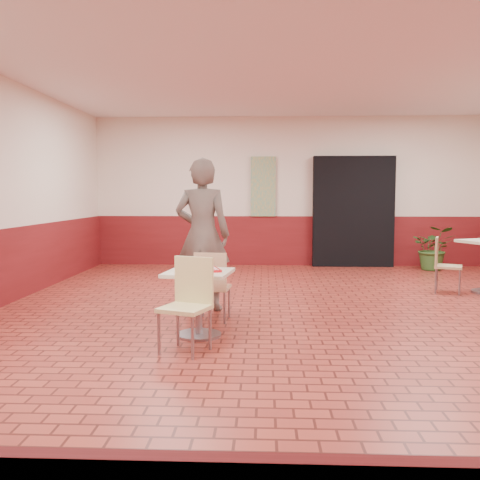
{
  "coord_description": "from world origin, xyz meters",
  "views": [
    {
      "loc": [
        -0.58,
        -5.88,
        1.46
      ],
      "look_at": [
        -0.84,
        -0.02,
        0.95
      ],
      "focal_mm": 40.0,
      "sensor_mm": 36.0,
      "label": 1
    }
  ],
  "objects_px": {
    "ring_donut": "(192,266)",
    "chair_main_front": "(189,299)",
    "paper_cup": "(207,263)",
    "chair_second_left": "(444,262)",
    "customer": "(202,235)",
    "potted_plant": "(434,248)",
    "long_john_donut": "(205,268)",
    "main_table": "(199,292)",
    "serving_tray": "(199,270)",
    "chair_main_back": "(212,283)"
  },
  "relations": [
    {
      "from": "chair_main_back",
      "to": "customer",
      "type": "height_order",
      "value": "customer"
    },
    {
      "from": "chair_main_front",
      "to": "customer",
      "type": "relative_size",
      "value": 0.46
    },
    {
      "from": "long_john_donut",
      "to": "paper_cup",
      "type": "height_order",
      "value": "paper_cup"
    },
    {
      "from": "main_table",
      "to": "customer",
      "type": "relative_size",
      "value": 0.36
    },
    {
      "from": "customer",
      "to": "ring_donut",
      "type": "height_order",
      "value": "customer"
    },
    {
      "from": "paper_cup",
      "to": "customer",
      "type": "bearing_deg",
      "value": 98.92
    },
    {
      "from": "serving_tray",
      "to": "potted_plant",
      "type": "distance_m",
      "value": 6.28
    },
    {
      "from": "ring_donut",
      "to": "serving_tray",
      "type": "bearing_deg",
      "value": -42.35
    },
    {
      "from": "serving_tray",
      "to": "long_john_donut",
      "type": "distance_m",
      "value": 0.11
    },
    {
      "from": "chair_second_left",
      "to": "chair_main_front",
      "type": "bearing_deg",
      "value": 153.14
    },
    {
      "from": "serving_tray",
      "to": "ring_donut",
      "type": "height_order",
      "value": "ring_donut"
    },
    {
      "from": "main_table",
      "to": "chair_main_back",
      "type": "distance_m",
      "value": 0.63
    },
    {
      "from": "serving_tray",
      "to": "chair_second_left",
      "type": "xyz_separation_m",
      "value": [
        3.32,
        2.59,
        -0.23
      ]
    },
    {
      "from": "paper_cup",
      "to": "chair_second_left",
      "type": "distance_m",
      "value": 4.11
    },
    {
      "from": "chair_main_front",
      "to": "potted_plant",
      "type": "distance_m",
      "value": 6.7
    },
    {
      "from": "ring_donut",
      "to": "potted_plant",
      "type": "xyz_separation_m",
      "value": [
        3.98,
        4.84,
        -0.29
      ]
    },
    {
      "from": "chair_main_back",
      "to": "ring_donut",
      "type": "relative_size",
      "value": 7.04
    },
    {
      "from": "serving_tray",
      "to": "main_table",
      "type": "bearing_deg",
      "value": 180.0
    },
    {
      "from": "serving_tray",
      "to": "chair_second_left",
      "type": "height_order",
      "value": "chair_second_left"
    },
    {
      "from": "serving_tray",
      "to": "chair_main_front",
      "type": "bearing_deg",
      "value": -93.74
    },
    {
      "from": "customer",
      "to": "ring_donut",
      "type": "distance_m",
      "value": 1.22
    },
    {
      "from": "customer",
      "to": "long_john_donut",
      "type": "bearing_deg",
      "value": 103.41
    },
    {
      "from": "customer",
      "to": "paper_cup",
      "type": "bearing_deg",
      "value": 104.68
    },
    {
      "from": "main_table",
      "to": "chair_main_front",
      "type": "relative_size",
      "value": 0.78
    },
    {
      "from": "chair_second_left",
      "to": "chair_main_back",
      "type": "bearing_deg",
      "value": 141.59
    },
    {
      "from": "customer",
      "to": "ring_donut",
      "type": "relative_size",
      "value": 16.64
    },
    {
      "from": "long_john_donut",
      "to": "paper_cup",
      "type": "relative_size",
      "value": 1.61
    },
    {
      "from": "chair_main_back",
      "to": "main_table",
      "type": "bearing_deg",
      "value": 88.98
    },
    {
      "from": "main_table",
      "to": "long_john_donut",
      "type": "distance_m",
      "value": 0.29
    },
    {
      "from": "ring_donut",
      "to": "paper_cup",
      "type": "xyz_separation_m",
      "value": [
        0.16,
        0.0,
        0.03
      ]
    },
    {
      "from": "paper_cup",
      "to": "chair_second_left",
      "type": "bearing_deg",
      "value": 37.88
    },
    {
      "from": "main_table",
      "to": "serving_tray",
      "type": "relative_size",
      "value": 1.62
    },
    {
      "from": "chair_main_front",
      "to": "chair_main_back",
      "type": "distance_m",
      "value": 1.14
    },
    {
      "from": "main_table",
      "to": "chair_main_front",
      "type": "bearing_deg",
      "value": -93.74
    },
    {
      "from": "long_john_donut",
      "to": "chair_main_front",
      "type": "bearing_deg",
      "value": -104.21
    },
    {
      "from": "ring_donut",
      "to": "chair_main_front",
      "type": "bearing_deg",
      "value": -85.26
    },
    {
      "from": "chair_main_back",
      "to": "long_john_donut",
      "type": "xyz_separation_m",
      "value": [
        -0.0,
        -0.71,
        0.27
      ]
    },
    {
      "from": "long_john_donut",
      "to": "potted_plant",
      "type": "relative_size",
      "value": 0.17
    },
    {
      "from": "customer",
      "to": "long_john_donut",
      "type": "xyz_separation_m",
      "value": [
        0.18,
        -1.35,
        -0.23
      ]
    },
    {
      "from": "chair_main_front",
      "to": "long_john_donut",
      "type": "bearing_deg",
      "value": 96.43
    },
    {
      "from": "long_john_donut",
      "to": "chair_second_left",
      "type": "relative_size",
      "value": 0.18
    },
    {
      "from": "main_table",
      "to": "customer",
      "type": "height_order",
      "value": "customer"
    },
    {
      "from": "potted_plant",
      "to": "chair_second_left",
      "type": "bearing_deg",
      "value": -104.05
    },
    {
      "from": "main_table",
      "to": "chair_main_back",
      "type": "height_order",
      "value": "chair_main_back"
    },
    {
      "from": "ring_donut",
      "to": "chair_second_left",
      "type": "xyz_separation_m",
      "value": [
        3.4,
        2.52,
        -0.26
      ]
    },
    {
      "from": "paper_cup",
      "to": "potted_plant",
      "type": "height_order",
      "value": "potted_plant"
    },
    {
      "from": "ring_donut",
      "to": "long_john_donut",
      "type": "relative_size",
      "value": 0.78
    },
    {
      "from": "chair_main_front",
      "to": "paper_cup",
      "type": "relative_size",
      "value": 9.56
    },
    {
      "from": "ring_donut",
      "to": "paper_cup",
      "type": "bearing_deg",
      "value": 0.58
    },
    {
      "from": "chair_main_front",
      "to": "chair_second_left",
      "type": "height_order",
      "value": "chair_main_front"
    }
  ]
}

